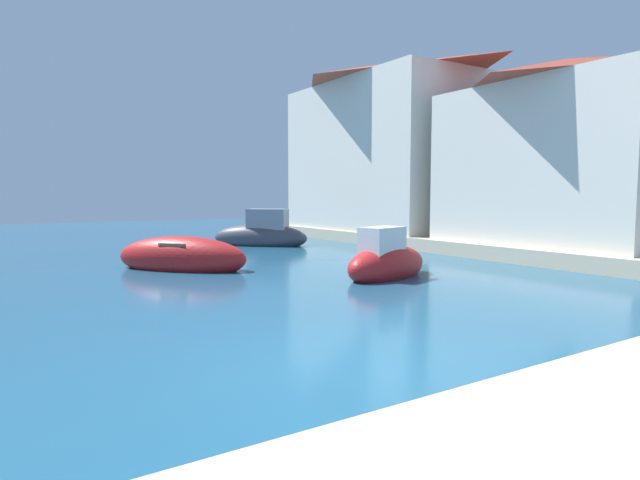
% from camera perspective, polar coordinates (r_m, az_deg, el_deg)
% --- Properties ---
extents(ground, '(80.00, 80.00, 0.00)m').
position_cam_1_polar(ground, '(6.75, 4.96, -13.72)').
color(ground, '#1E5170').
extents(quay_promenade, '(44.00, 32.00, 0.50)m').
position_cam_1_polar(quay_promenade, '(9.66, 27.29, -7.01)').
color(quay_promenade, beige).
rests_on(quay_promenade, ground).
extents(moored_boat_1, '(3.72, 3.98, 1.25)m').
position_cam_1_polar(moored_boat_1, '(15.79, -14.79, -1.83)').
color(moored_boat_1, '#B21E1E').
rests_on(moored_boat_1, ground).
extents(moored_boat_3, '(3.88, 3.84, 1.84)m').
position_cam_1_polar(moored_boat_3, '(22.67, -6.37, 0.58)').
color(moored_boat_3, '#3F3F47').
rests_on(moored_boat_3, ground).
extents(moored_boat_5, '(3.23, 2.00, 1.58)m').
position_cam_1_polar(moored_boat_5, '(13.90, 7.23, -2.43)').
color(moored_boat_5, '#B21E1E').
rests_on(moored_boat_5, ground).
extents(waterfront_building_main, '(5.48, 7.94, 6.27)m').
position_cam_1_polar(waterfront_building_main, '(20.13, 24.96, 8.80)').
color(waterfront_building_main, silver).
rests_on(waterfront_building_main, quay_promenade).
extents(waterfront_building_annex, '(6.07, 10.25, 8.06)m').
position_cam_1_polar(waterfront_building_annex, '(26.47, 7.28, 10.12)').
color(waterfront_building_annex, silver).
rests_on(waterfront_building_annex, quay_promenade).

